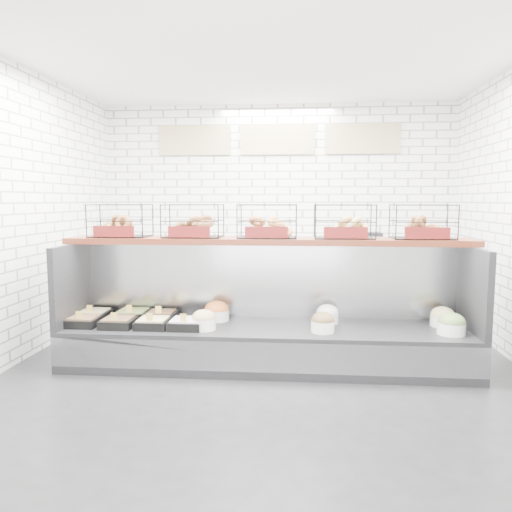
{
  "coord_description": "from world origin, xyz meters",
  "views": [
    {
      "loc": [
        0.32,
        -4.53,
        1.64
      ],
      "look_at": [
        -0.11,
        0.45,
        1.08
      ],
      "focal_mm": 35.0,
      "sensor_mm": 36.0,
      "label": 1
    }
  ],
  "objects": [
    {
      "name": "ground",
      "position": [
        0.0,
        0.0,
        0.0
      ],
      "size": [
        5.5,
        5.5,
        0.0
      ],
      "primitive_type": "plane",
      "color": "black",
      "rests_on": "ground"
    },
    {
      "name": "room_shell",
      "position": [
        0.0,
        0.6,
        2.06
      ],
      "size": [
        5.02,
        5.51,
        3.01
      ],
      "color": "white",
      "rests_on": "ground"
    },
    {
      "name": "display_case",
      "position": [
        -0.02,
        0.34,
        0.33
      ],
      "size": [
        4.0,
        0.9,
        1.2
      ],
      "color": "black",
      "rests_on": "ground"
    },
    {
      "name": "bagel_shelf",
      "position": [
        0.0,
        0.52,
        1.38
      ],
      "size": [
        4.1,
        0.5,
        0.4
      ],
      "color": "#491A0F",
      "rests_on": "display_case"
    },
    {
      "name": "prep_counter",
      "position": [
        -0.0,
        2.43,
        0.47
      ],
      "size": [
        4.0,
        0.6,
        1.2
      ],
      "color": "#93969B",
      "rests_on": "ground"
    }
  ]
}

